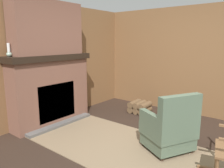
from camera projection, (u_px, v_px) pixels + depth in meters
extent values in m
plane|color=#2D2119|center=(143.00, 156.00, 3.19)|extent=(14.00, 14.00, 0.00)
cube|color=brown|center=(43.00, 63.00, 4.40)|extent=(0.06, 5.27, 2.41)
cube|color=brown|center=(200.00, 62.00, 4.77)|extent=(5.27, 0.06, 2.41)
cube|color=brown|center=(51.00, 92.00, 4.37)|extent=(0.40, 1.63, 1.28)
cube|color=black|center=(56.00, 101.00, 4.30)|extent=(0.08, 0.85, 0.72)
cube|color=#565451|center=(61.00, 124.00, 4.32)|extent=(0.16, 1.47, 0.06)
cube|color=black|center=(49.00, 57.00, 4.23)|extent=(0.50, 1.73, 0.11)
cube|color=brown|center=(47.00, 28.00, 4.12)|extent=(0.35, 1.44, 1.00)
cube|color=#7A664C|center=(126.00, 148.00, 3.40)|extent=(3.44, 1.52, 0.01)
cube|color=#516651|center=(167.00, 139.00, 3.34)|extent=(0.80, 0.83, 0.24)
cube|color=#516651|center=(168.00, 130.00, 3.31)|extent=(0.85, 0.88, 0.18)
cube|color=#516651|center=(180.00, 113.00, 3.03)|extent=(0.42, 0.65, 0.50)
cube|color=#516651|center=(151.00, 120.00, 3.17)|extent=(0.52, 0.33, 0.20)
cube|color=#516651|center=(183.00, 115.00, 3.40)|extent=(0.52, 0.33, 0.20)
cylinder|color=#332319|center=(144.00, 144.00, 3.48)|extent=(0.07, 0.07, 0.06)
cylinder|color=#332319|center=(171.00, 138.00, 3.69)|extent=(0.07, 0.07, 0.06)
cylinder|color=#332319|center=(162.00, 159.00, 3.05)|extent=(0.07, 0.07, 0.06)
cylinder|color=#332319|center=(192.00, 151.00, 3.26)|extent=(0.07, 0.07, 0.06)
cylinder|color=brown|center=(217.00, 156.00, 2.74)|extent=(0.04, 0.04, 0.38)
cylinder|color=brown|center=(134.00, 108.00, 5.19)|extent=(0.15, 0.43, 0.14)
cylinder|color=brown|center=(140.00, 110.00, 5.10)|extent=(0.15, 0.43, 0.14)
cylinder|color=brown|center=(145.00, 111.00, 5.02)|extent=(0.15, 0.43, 0.14)
cylinder|color=brown|center=(134.00, 103.00, 5.16)|extent=(0.15, 0.43, 0.14)
cylinder|color=brown|center=(140.00, 104.00, 5.08)|extent=(0.15, 0.43, 0.14)
cylinder|color=brown|center=(145.00, 106.00, 4.99)|extent=(0.15, 0.43, 0.14)
ellipsoid|color=#99B29E|center=(9.00, 54.00, 3.65)|extent=(0.09, 0.09, 0.08)
cylinder|color=white|center=(9.00, 47.00, 3.63)|extent=(0.05, 0.05, 0.15)
cube|color=brown|center=(58.00, 51.00, 4.43)|extent=(0.17, 0.27, 0.13)
cube|color=silver|center=(61.00, 50.00, 4.37)|extent=(0.01, 0.04, 0.02)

